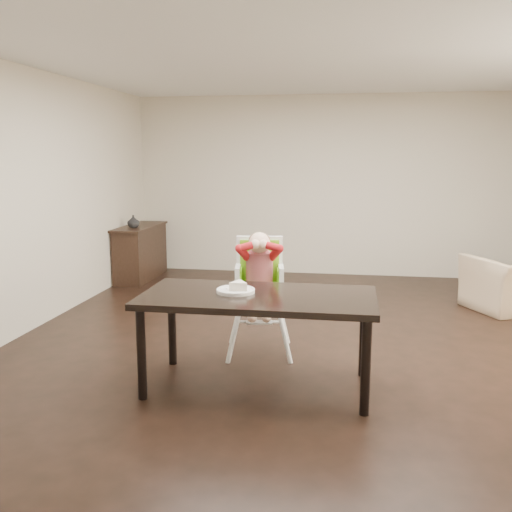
{
  "coord_description": "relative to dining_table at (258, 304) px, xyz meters",
  "views": [
    {
      "loc": [
        0.27,
        -5.21,
        1.81
      ],
      "look_at": [
        -0.55,
        -0.29,
        0.93
      ],
      "focal_mm": 40.0,
      "sensor_mm": 36.0,
      "label": 1
    }
  ],
  "objects": [
    {
      "name": "room_walls",
      "position": [
        0.42,
        0.99,
        1.18
      ],
      "size": [
        6.02,
        7.02,
        2.71
      ],
      "color": "beige",
      "rests_on": "ground"
    },
    {
      "name": "sideboard",
      "position": [
        -2.36,
        3.69,
        -0.27
      ],
      "size": [
        0.44,
        1.26,
        0.79
      ],
      "color": "black",
      "rests_on": "ground"
    },
    {
      "name": "dining_table",
      "position": [
        0.0,
        0.0,
        0.0
      ],
      "size": [
        1.8,
        0.9,
        0.75
      ],
      "color": "black",
      "rests_on": "ground"
    },
    {
      "name": "ground",
      "position": [
        0.42,
        0.99,
        -0.67
      ],
      "size": [
        7.0,
        7.0,
        0.0
      ],
      "primitive_type": "plane",
      "color": "black",
      "rests_on": "ground"
    },
    {
      "name": "vase",
      "position": [
        -2.36,
        3.46,
        0.21
      ],
      "size": [
        0.21,
        0.22,
        0.17
      ],
      "primitive_type": "imported",
      "rotation": [
        0.0,
        0.0,
        -0.28
      ],
      "color": "#99999E",
      "rests_on": "sideboard"
    },
    {
      "name": "plate",
      "position": [
        -0.18,
        0.04,
        0.11
      ],
      "size": [
        0.39,
        0.39,
        0.09
      ],
      "rotation": [
        0.0,
        0.0,
        -0.36
      ],
      "color": "white",
      "rests_on": "dining_table"
    },
    {
      "name": "high_chair",
      "position": [
        -0.12,
        0.81,
        0.12
      ],
      "size": [
        0.54,
        0.54,
        1.13
      ],
      "rotation": [
        0.0,
        0.0,
        0.15
      ],
      "color": "white",
      "rests_on": "ground"
    }
  ]
}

